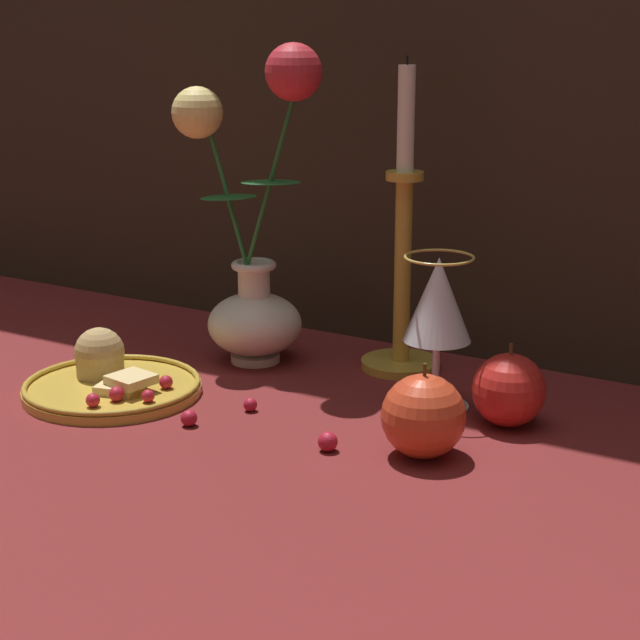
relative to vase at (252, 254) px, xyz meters
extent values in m
plane|color=maroon|center=(0.08, -0.10, -0.14)|extent=(2.40, 2.40, 0.00)
cylinder|color=silver|center=(0.00, 0.00, -0.13)|extent=(0.06, 0.06, 0.01)
ellipsoid|color=silver|center=(0.00, 0.00, -0.09)|extent=(0.11, 0.11, 0.08)
cylinder|color=silver|center=(0.00, 0.00, -0.04)|extent=(0.04, 0.04, 0.05)
torus|color=silver|center=(0.00, 0.00, -0.01)|extent=(0.05, 0.05, 0.01)
cylinder|color=#23662D|center=(-0.04, 0.00, 0.07)|extent=(0.07, 0.02, 0.18)
ellipsoid|color=#23662D|center=(-0.03, 0.00, 0.07)|extent=(0.07, 0.08, 0.00)
sphere|color=#EFD67A|center=(-0.07, -0.01, 0.16)|extent=(0.06, 0.06, 0.06)
cylinder|color=#23662D|center=(0.03, 0.00, 0.10)|extent=(0.07, 0.02, 0.23)
ellipsoid|color=#23662D|center=(0.03, 0.00, 0.09)|extent=(0.08, 0.07, 0.00)
sphere|color=red|center=(0.07, -0.01, 0.21)|extent=(0.06, 0.06, 0.06)
cylinder|color=gold|center=(-0.07, -0.18, -0.13)|extent=(0.20, 0.20, 0.01)
torus|color=gold|center=(-0.07, -0.18, -0.12)|extent=(0.20, 0.20, 0.01)
cylinder|color=tan|center=(-0.11, -0.16, -0.11)|extent=(0.05, 0.05, 0.03)
sphere|color=tan|center=(-0.11, -0.16, -0.10)|extent=(0.06, 0.06, 0.06)
cube|color=#DBBC7A|center=(-0.05, -0.19, -0.12)|extent=(0.05, 0.05, 0.01)
cube|color=#DBBC7A|center=(-0.04, -0.18, -0.11)|extent=(0.05, 0.05, 0.01)
sphere|color=#AD192D|center=(-0.04, -0.24, -0.12)|extent=(0.02, 0.02, 0.02)
sphere|color=#AD192D|center=(-0.03, -0.21, -0.12)|extent=(0.02, 0.02, 0.02)
sphere|color=#AD192D|center=(0.00, -0.20, -0.12)|extent=(0.01, 0.01, 0.01)
sphere|color=#AD192D|center=(-0.01, -0.15, -0.12)|extent=(0.02, 0.02, 0.02)
cylinder|color=silver|center=(0.26, -0.02, -0.13)|extent=(0.07, 0.07, 0.00)
cylinder|color=silver|center=(0.26, -0.02, -0.10)|extent=(0.01, 0.01, 0.07)
cone|color=silver|center=(0.26, -0.02, -0.02)|extent=(0.07, 0.07, 0.09)
cone|color=#E5CC66|center=(0.26, -0.02, -0.03)|extent=(0.06, 0.06, 0.06)
torus|color=gold|center=(0.26, -0.02, 0.03)|extent=(0.08, 0.08, 0.00)
cylinder|color=gold|center=(0.16, 0.07, -0.13)|extent=(0.10, 0.10, 0.01)
cylinder|color=gold|center=(0.16, 0.07, -0.02)|extent=(0.02, 0.02, 0.22)
cylinder|color=gold|center=(0.16, 0.07, 0.10)|extent=(0.04, 0.04, 0.01)
cylinder|color=silver|center=(0.16, 0.07, 0.16)|extent=(0.02, 0.02, 0.12)
cylinder|color=black|center=(0.16, 0.07, 0.23)|extent=(0.00, 0.00, 0.01)
sphere|color=#D14223|center=(0.30, -0.15, -0.10)|extent=(0.08, 0.08, 0.08)
cylinder|color=#4C3319|center=(0.30, -0.15, -0.05)|extent=(0.00, 0.00, 0.01)
sphere|color=red|center=(0.34, -0.04, -0.10)|extent=(0.08, 0.08, 0.08)
cylinder|color=#4C3319|center=(0.34, -0.04, -0.05)|extent=(0.00, 0.00, 0.01)
sphere|color=#AD192D|center=(0.06, -0.21, -0.13)|extent=(0.02, 0.02, 0.02)
sphere|color=#AD192D|center=(0.09, -0.14, -0.13)|extent=(0.01, 0.01, 0.01)
sphere|color=#AD192D|center=(0.22, -0.19, -0.13)|extent=(0.02, 0.02, 0.02)
camera|label=1|loc=(0.71, -1.03, 0.28)|focal=60.00mm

